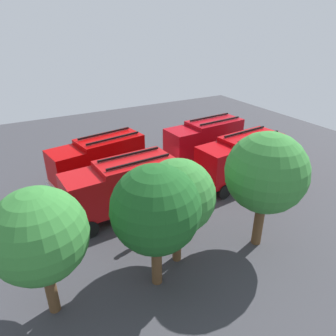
# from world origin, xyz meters

# --- Properties ---
(ground_plane) EXTENTS (46.59, 46.59, 0.00)m
(ground_plane) POSITION_xyz_m (0.00, 0.00, 0.00)
(ground_plane) COLOR #38383D
(fire_truck_0) EXTENTS (7.34, 3.13, 3.88)m
(fire_truck_0) POSITION_xyz_m (-4.91, -2.22, 2.15)
(fire_truck_0) COLOR #A80913
(fire_truck_0) RESTS_ON ground
(fire_truck_1) EXTENTS (7.50, 3.69, 3.88)m
(fire_truck_1) POSITION_xyz_m (4.65, -2.49, 2.15)
(fire_truck_1) COLOR #B30404
(fire_truck_1) RESTS_ON ground
(fire_truck_2) EXTENTS (7.40, 3.31, 3.88)m
(fire_truck_2) POSITION_xyz_m (-4.99, 2.37, 2.15)
(fire_truck_2) COLOR #B5050B
(fire_truck_2) RESTS_ON ground
(fire_truck_3) EXTENTS (7.33, 3.10, 3.88)m
(fire_truck_3) POSITION_xyz_m (4.67, 2.14, 2.15)
(fire_truck_3) COLOR #B20D10
(fire_truck_3) RESTS_ON ground
(firefighter_0) EXTENTS (0.44, 0.29, 1.75)m
(firefighter_0) POSITION_xyz_m (4.84, 5.49, 0.99)
(firefighter_0) COLOR black
(firefighter_0) RESTS_ON ground
(firefighter_1) EXTENTS (0.48, 0.37, 1.74)m
(firefighter_1) POSITION_xyz_m (-7.00, 5.51, 0.98)
(firefighter_1) COLOR black
(firefighter_1) RESTS_ON ground
(firefighter_2) EXTENTS (0.48, 0.38, 1.72)m
(firefighter_2) POSITION_xyz_m (2.97, -5.97, 0.96)
(firefighter_2) COLOR black
(firefighter_2) RESTS_ON ground
(firefighter_3) EXTENTS (0.48, 0.43, 1.75)m
(firefighter_3) POSITION_xyz_m (0.83, 4.29, 0.99)
(firefighter_3) COLOR black
(firefighter_3) RESTS_ON ground
(tree_0) EXTENTS (4.32, 4.32, 6.69)m
(tree_0) POSITION_xyz_m (-1.02, 8.66, 4.50)
(tree_0) COLOR brown
(tree_0) RESTS_ON ground
(tree_1) EXTENTS (3.75, 3.75, 5.81)m
(tree_1) POSITION_xyz_m (3.69, 7.61, 3.91)
(tree_1) COLOR brown
(tree_1) RESTS_ON ground
(tree_2) EXTENTS (4.05, 4.05, 6.27)m
(tree_2) POSITION_xyz_m (5.36, 8.53, 4.22)
(tree_2) COLOR brown
(tree_2) RESTS_ON ground
(tree_3) EXTENTS (3.91, 3.91, 6.05)m
(tree_3) POSITION_xyz_m (10.09, 7.76, 4.07)
(tree_3) COLOR brown
(tree_3) RESTS_ON ground
(traffic_cone_0) EXTENTS (0.47, 0.47, 0.66)m
(traffic_cone_0) POSITION_xyz_m (1.68, 5.33, 0.33)
(traffic_cone_0) COLOR #F2600C
(traffic_cone_0) RESTS_ON ground
(traffic_cone_1) EXTENTS (0.42, 0.42, 0.60)m
(traffic_cone_1) POSITION_xyz_m (0.21, -4.29, 0.30)
(traffic_cone_1) COLOR #F2600C
(traffic_cone_1) RESTS_ON ground
(traffic_cone_2) EXTENTS (0.52, 0.52, 0.74)m
(traffic_cone_2) POSITION_xyz_m (-1.17, -5.03, 0.37)
(traffic_cone_2) COLOR #F2600C
(traffic_cone_2) RESTS_ON ground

